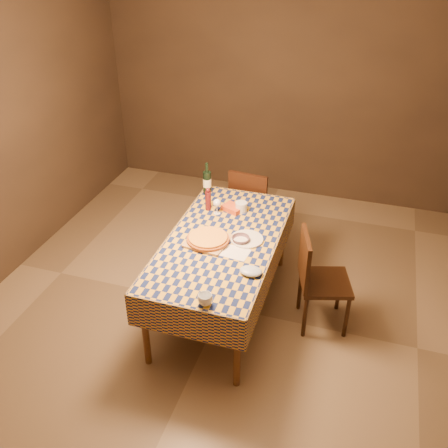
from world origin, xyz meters
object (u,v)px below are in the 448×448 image
at_px(cutting_board, 208,241).
at_px(chair_far, 251,204).
at_px(dining_table, 222,247).
at_px(chair_right, 316,276).
at_px(bowl, 241,240).
at_px(wine_bottle, 207,182).
at_px(white_plate, 247,239).
at_px(pizza, 208,238).

bearing_deg(cutting_board, chair_far, 86.21).
bearing_deg(dining_table, chair_right, 4.14).
bearing_deg(chair_right, bowl, -176.12).
distance_m(dining_table, cutting_board, 0.15).
distance_m(bowl, chair_right, 0.72).
relative_size(dining_table, chair_far, 1.98).
bearing_deg(wine_bottle, chair_far, 42.29).
bearing_deg(white_plate, chair_right, 0.10).
bearing_deg(wine_bottle, white_plate, -49.41).
height_order(pizza, bowl, pizza).
distance_m(wine_bottle, chair_far, 0.63).
height_order(dining_table, bowl, bowl).
bearing_deg(pizza, chair_right, 8.07).
relative_size(wine_bottle, white_plate, 1.15).
bearing_deg(white_plate, wine_bottle, 130.59).
xyz_separation_m(pizza, chair_far, (0.08, 1.18, -0.29)).
distance_m(white_plate, chair_far, 1.10).
bearing_deg(dining_table, wine_bottle, 117.68).
height_order(bowl, chair_right, chair_right).
bearing_deg(cutting_board, dining_table, 34.52).
distance_m(wine_bottle, white_plate, 0.94).
height_order(cutting_board, chair_far, chair_far).
relative_size(pizza, chair_right, 0.44).
bearing_deg(white_plate, dining_table, -163.83).
bearing_deg(pizza, dining_table, 34.52).
relative_size(bowl, chair_right, 0.16).
bearing_deg(chair_right, chair_far, 129.40).
bearing_deg(white_plate, cutting_board, -156.93).
bearing_deg(bowl, wine_bottle, 126.88).
height_order(dining_table, chair_far, chair_far).
bearing_deg(bowl, chair_right, 3.88).
relative_size(dining_table, pizza, 4.54).
height_order(bowl, chair_far, chair_far).
height_order(pizza, chair_right, chair_right).
height_order(wine_bottle, chair_far, wine_bottle).
height_order(dining_table, chair_right, chair_right).
bearing_deg(pizza, chair_far, 86.21).
distance_m(dining_table, white_plate, 0.23).
xyz_separation_m(wine_bottle, chair_far, (0.37, 0.34, -0.37)).
bearing_deg(cutting_board, chair_right, 8.07).
xyz_separation_m(cutting_board, pizza, (0.00, 0.00, 0.03)).
xyz_separation_m(pizza, wine_bottle, (-0.30, 0.84, 0.09)).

